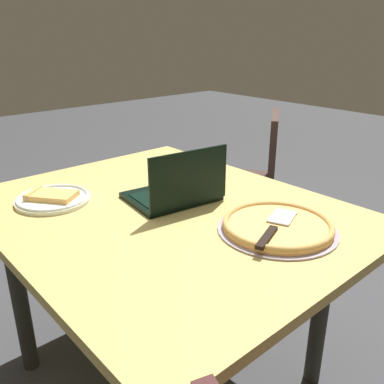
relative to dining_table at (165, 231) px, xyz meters
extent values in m
plane|color=#3A3B3F|center=(0.00, 0.00, -0.64)|extent=(12.00, 12.00, 0.00)
cube|color=tan|center=(0.00, 0.00, 0.07)|extent=(1.29, 1.05, 0.03)
cylinder|color=#2E2F29|center=(-0.41, -0.41, -0.29)|extent=(0.06, 0.06, 0.69)
cylinder|color=#2E2F29|center=(-0.41, 0.41, -0.29)|extent=(0.06, 0.06, 0.69)
cylinder|color=#2E2F29|center=(0.41, 0.41, -0.29)|extent=(0.06, 0.06, 0.69)
cube|color=black|center=(-0.06, 0.08, 0.09)|extent=(0.27, 0.33, 0.02)
cube|color=black|center=(-0.06, 0.08, 0.11)|extent=(0.18, 0.29, 0.00)
cube|color=black|center=(0.06, 0.06, 0.20)|extent=(0.05, 0.30, 0.19)
cube|color=#82BAE6|center=(0.06, 0.06, 0.20)|extent=(0.04, 0.27, 0.17)
cylinder|color=white|center=(-0.32, -0.26, 0.09)|extent=(0.26, 0.26, 0.01)
torus|color=silver|center=(-0.32, -0.26, 0.10)|extent=(0.25, 0.25, 0.01)
cube|color=#ECAC55|center=(-0.32, -0.26, 0.11)|extent=(0.19, 0.17, 0.02)
cube|color=tan|center=(-0.38, -0.30, 0.11)|extent=(0.08, 0.09, 0.03)
cylinder|color=#A393A4|center=(0.36, 0.16, 0.09)|extent=(0.37, 0.37, 0.01)
cylinder|color=#F1B05F|center=(0.36, 0.16, 0.10)|extent=(0.34, 0.34, 0.02)
torus|color=tan|center=(0.36, 0.16, 0.11)|extent=(0.34, 0.34, 0.02)
cube|color=#AFB5B4|center=(0.34, 0.20, 0.11)|extent=(0.11, 0.13, 0.00)
cube|color=black|center=(0.40, 0.05, 0.11)|extent=(0.07, 0.14, 0.01)
cube|color=#B6B4C0|center=(-0.26, 0.35, 0.09)|extent=(0.05, 0.19, 0.00)
cube|color=black|center=(-0.28, 0.45, 0.09)|extent=(0.04, 0.10, 0.01)
cube|color=#3D2A24|center=(-0.51, 0.95, -0.19)|extent=(0.60, 0.60, 0.04)
cube|color=#3D2A24|center=(-0.36, 1.06, 0.03)|extent=(0.27, 0.35, 0.40)
cylinder|color=#3D2A24|center=(-0.78, 0.99, -0.43)|extent=(0.03, 0.03, 0.43)
cylinder|color=#3D2A24|center=(-0.55, 0.68, -0.43)|extent=(0.03, 0.03, 0.43)
cylinder|color=#3D2A24|center=(-0.47, 1.22, -0.43)|extent=(0.03, 0.03, 0.43)
cylinder|color=#3D2A24|center=(-0.24, 0.90, -0.43)|extent=(0.03, 0.03, 0.43)
camera|label=1|loc=(1.04, -0.80, 0.66)|focal=38.72mm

